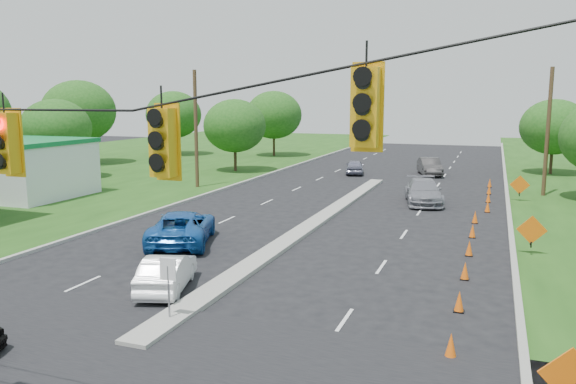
% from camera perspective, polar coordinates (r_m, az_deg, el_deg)
% --- Properties ---
extents(curb_left, '(0.25, 110.00, 0.16)m').
position_cam_1_polar(curb_left, '(43.16, -6.40, 0.28)').
color(curb_left, gray).
rests_on(curb_left, ground).
extents(curb_right, '(0.25, 110.00, 0.16)m').
position_cam_1_polar(curb_right, '(38.69, 21.45, -1.37)').
color(curb_right, gray).
rests_on(curb_right, ground).
extents(median, '(1.00, 34.00, 0.18)m').
position_cam_1_polar(median, '(31.20, 2.86, -3.17)').
color(median, gray).
rests_on(median, ground).
extents(median_sign, '(0.55, 0.06, 2.05)m').
position_cam_1_polar(median_sign, '(17.56, -12.08, -8.42)').
color(median_sign, gray).
rests_on(median_sign, ground).
extents(utility_pole_far_left, '(0.28, 0.28, 9.00)m').
position_cam_1_polar(utility_pole_far_left, '(43.82, -9.33, 6.27)').
color(utility_pole_far_left, '#422D1C').
rests_on(utility_pole_far_left, ground).
extents(utility_pole_far_right, '(0.28, 0.28, 9.00)m').
position_cam_1_polar(utility_pole_far_right, '(43.27, 24.88, 5.50)').
color(utility_pole_far_right, '#422D1C').
rests_on(utility_pole_far_right, ground).
extents(cone_1, '(0.32, 0.32, 0.70)m').
position_cam_1_polar(cone_1, '(15.94, 16.22, -14.74)').
color(cone_1, '#F6600E').
rests_on(cone_1, ground).
extents(cone_2, '(0.32, 0.32, 0.70)m').
position_cam_1_polar(cone_2, '(19.20, 17.00, -10.58)').
color(cone_2, '#F6600E').
rests_on(cone_2, ground).
extents(cone_3, '(0.32, 0.32, 0.70)m').
position_cam_1_polar(cone_3, '(22.52, 17.54, -7.63)').
color(cone_3, '#F6600E').
rests_on(cone_3, ground).
extents(cone_4, '(0.32, 0.32, 0.70)m').
position_cam_1_polar(cone_4, '(25.89, 17.93, -5.44)').
color(cone_4, '#F6600E').
rests_on(cone_4, ground).
extents(cone_5, '(0.32, 0.32, 0.70)m').
position_cam_1_polar(cone_5, '(29.30, 18.24, -3.76)').
color(cone_5, '#F6600E').
rests_on(cone_5, ground).
extents(cone_6, '(0.32, 0.32, 0.70)m').
position_cam_1_polar(cone_6, '(32.72, 18.47, -2.43)').
color(cone_6, '#F6600E').
rests_on(cone_6, ground).
extents(cone_7, '(0.32, 0.32, 0.70)m').
position_cam_1_polar(cone_7, '(36.15, 19.61, -1.41)').
color(cone_7, '#F6600E').
rests_on(cone_7, ground).
extents(cone_8, '(0.32, 0.32, 0.70)m').
position_cam_1_polar(cone_8, '(39.60, 19.69, -0.51)').
color(cone_8, '#F6600E').
rests_on(cone_8, ground).
extents(cone_9, '(0.32, 0.32, 0.70)m').
position_cam_1_polar(cone_9, '(43.06, 19.75, 0.24)').
color(cone_9, '#F6600E').
rests_on(cone_9, ground).
extents(cone_10, '(0.32, 0.32, 0.70)m').
position_cam_1_polar(cone_10, '(46.52, 19.81, 0.88)').
color(cone_10, '#F6600E').
rests_on(cone_10, ground).
extents(work_sign_0, '(1.27, 0.58, 1.37)m').
position_cam_1_polar(work_sign_0, '(13.45, 26.77, -16.62)').
color(work_sign_0, black).
rests_on(work_sign_0, ground).
extents(work_sign_1, '(1.27, 0.58, 1.37)m').
position_cam_1_polar(work_sign_1, '(26.74, 23.51, -3.67)').
color(work_sign_1, black).
rests_on(work_sign_1, ground).
extents(work_sign_2, '(1.27, 0.58, 1.37)m').
position_cam_1_polar(work_sign_2, '(40.51, 22.48, 0.60)').
color(work_sign_2, black).
rests_on(work_sign_2, ground).
extents(tree_2, '(5.88, 5.88, 6.86)m').
position_cam_1_polar(tree_2, '(51.82, -22.51, 5.97)').
color(tree_2, black).
rests_on(tree_2, ground).
extents(tree_3, '(7.56, 7.56, 8.82)m').
position_cam_1_polar(tree_3, '(63.24, -20.46, 7.70)').
color(tree_3, black).
rests_on(tree_3, ground).
extents(tree_4, '(6.72, 6.72, 7.84)m').
position_cam_1_polar(tree_4, '(70.61, -11.54, 7.70)').
color(tree_4, black).
rests_on(tree_4, ground).
extents(tree_5, '(5.88, 5.88, 6.86)m').
position_cam_1_polar(tree_5, '(53.38, -5.43, 6.71)').
color(tree_5, black).
rests_on(tree_5, ground).
extents(tree_6, '(6.72, 6.72, 7.84)m').
position_cam_1_polar(tree_6, '(67.90, -1.45, 7.83)').
color(tree_6, black).
rests_on(tree_6, ground).
extents(tree_12, '(5.88, 5.88, 6.86)m').
position_cam_1_polar(tree_12, '(56.35, 25.39, 5.99)').
color(tree_12, black).
rests_on(tree_12, ground).
extents(white_sedan, '(2.55, 4.20, 1.31)m').
position_cam_1_polar(white_sedan, '(20.75, -12.19, -7.98)').
color(white_sedan, white).
rests_on(white_sedan, ground).
extents(blue_pickup, '(4.47, 6.24, 1.58)m').
position_cam_1_polar(blue_pickup, '(27.12, -10.71, -3.53)').
color(blue_pickup, '#1854A7').
rests_on(blue_pickup, ground).
extents(silver_car_far, '(3.31, 5.82, 1.59)m').
position_cam_1_polar(silver_car_far, '(37.96, 13.59, 0.05)').
color(silver_car_far, gray).
rests_on(silver_car_far, ground).
extents(silver_car_oncoming, '(2.40, 4.16, 1.33)m').
position_cam_1_polar(silver_car_oncoming, '(51.93, 6.80, 2.55)').
color(silver_car_oncoming, slate).
rests_on(silver_car_oncoming, ground).
extents(dark_car_receding, '(2.90, 5.03, 1.57)m').
position_cam_1_polar(dark_car_receding, '(52.42, 14.20, 2.52)').
color(dark_car_receding, '#323030').
rests_on(dark_car_receding, ground).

